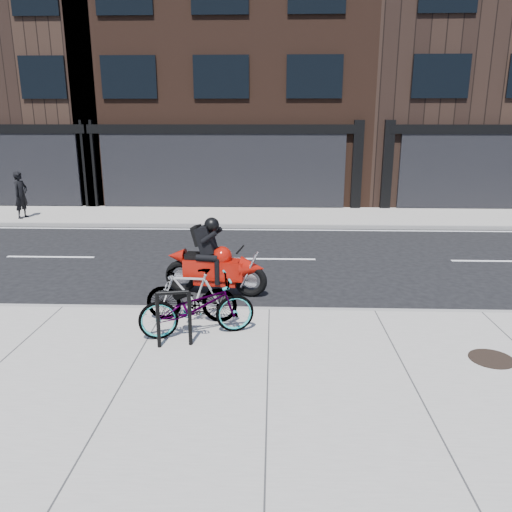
{
  "coord_description": "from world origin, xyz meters",
  "views": [
    {
      "loc": [
        0.06,
        -10.89,
        3.64
      ],
      "look_at": [
        -0.29,
        -0.96,
        0.9
      ],
      "focal_mm": 35.0,
      "sensor_mm": 36.0,
      "label": 1
    }
  ],
  "objects_px": {
    "pedestrian": "(21,195)",
    "motorcycle": "(219,264)",
    "bike_rack": "(174,314)",
    "manhole_cover": "(491,359)",
    "bicycle_front": "(197,306)",
    "bicycle_rear": "(191,295)"
  },
  "relations": [
    {
      "from": "motorcycle",
      "to": "pedestrian",
      "type": "xyz_separation_m",
      "value": [
        -8.03,
        7.62,
        0.29
      ]
    },
    {
      "from": "pedestrian",
      "to": "bike_rack",
      "type": "bearing_deg",
      "value": -131.28
    },
    {
      "from": "pedestrian",
      "to": "motorcycle",
      "type": "bearing_deg",
      "value": -120.86
    },
    {
      "from": "bike_rack",
      "to": "bicycle_front",
      "type": "relative_size",
      "value": 0.48
    },
    {
      "from": "bicycle_front",
      "to": "manhole_cover",
      "type": "bearing_deg",
      "value": -115.28
    },
    {
      "from": "bicycle_rear",
      "to": "pedestrian",
      "type": "distance_m",
      "value": 12.18
    },
    {
      "from": "bike_rack",
      "to": "bicycle_front",
      "type": "height_order",
      "value": "bicycle_front"
    },
    {
      "from": "bike_rack",
      "to": "bicycle_rear",
      "type": "relative_size",
      "value": 0.57
    },
    {
      "from": "bike_rack",
      "to": "manhole_cover",
      "type": "bearing_deg",
      "value": -3.5
    },
    {
      "from": "bike_rack",
      "to": "pedestrian",
      "type": "xyz_separation_m",
      "value": [
        -7.61,
        10.44,
        0.3
      ]
    },
    {
      "from": "motorcycle",
      "to": "manhole_cover",
      "type": "distance_m",
      "value": 5.46
    },
    {
      "from": "bicycle_front",
      "to": "motorcycle",
      "type": "bearing_deg",
      "value": -19.07
    },
    {
      "from": "bicycle_rear",
      "to": "motorcycle",
      "type": "xyz_separation_m",
      "value": [
        0.31,
        1.79,
        0.06
      ]
    },
    {
      "from": "bicycle_front",
      "to": "manhole_cover",
      "type": "relative_size",
      "value": 2.92
    },
    {
      "from": "bike_rack",
      "to": "bicycle_rear",
      "type": "distance_m",
      "value": 1.03
    },
    {
      "from": "motorcycle",
      "to": "manhole_cover",
      "type": "bearing_deg",
      "value": -25.78
    },
    {
      "from": "pedestrian",
      "to": "manhole_cover",
      "type": "height_order",
      "value": "pedestrian"
    },
    {
      "from": "bike_rack",
      "to": "manhole_cover",
      "type": "relative_size",
      "value": 1.41
    },
    {
      "from": "bike_rack",
      "to": "pedestrian",
      "type": "relative_size",
      "value": 0.55
    },
    {
      "from": "bike_rack",
      "to": "manhole_cover",
      "type": "height_order",
      "value": "bike_rack"
    },
    {
      "from": "bicycle_rear",
      "to": "manhole_cover",
      "type": "xyz_separation_m",
      "value": [
        4.76,
        -1.32,
        -0.49
      ]
    },
    {
      "from": "bicycle_front",
      "to": "motorcycle",
      "type": "xyz_separation_m",
      "value": [
        0.12,
        2.38,
        0.05
      ]
    }
  ]
}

